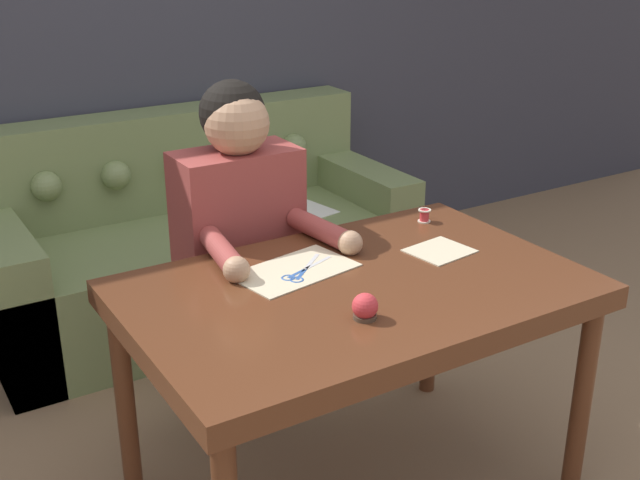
{
  "coord_description": "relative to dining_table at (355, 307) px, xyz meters",
  "views": [
    {
      "loc": [
        -1.08,
        -1.7,
        1.73
      ],
      "look_at": [
        0.06,
        0.17,
        0.85
      ],
      "focal_mm": 45.0,
      "sensor_mm": 36.0,
      "label": 1
    }
  ],
  "objects": [
    {
      "name": "wall_back",
      "position": [
        -0.11,
        1.93,
        0.62
      ],
      "size": [
        8.0,
        0.06,
        2.6
      ],
      "color": "#383842",
      "rests_on": "ground_plane"
    },
    {
      "name": "dining_table",
      "position": [
        0.0,
        0.0,
        0.0
      ],
      "size": [
        1.32,
        0.86,
        0.75
      ],
      "color": "#562D19",
      "rests_on": "ground_plane"
    },
    {
      "name": "couch",
      "position": [
        0.13,
        1.51,
        -0.36
      ],
      "size": [
        1.92,
        0.86,
        0.91
      ],
      "color": "olive",
      "rests_on": "ground_plane"
    },
    {
      "name": "person",
      "position": [
        -0.09,
        0.59,
        -0.03
      ],
      "size": [
        0.48,
        0.58,
        1.25
      ],
      "color": "#33281E",
      "rests_on": "ground_plane"
    },
    {
      "name": "pattern_paper_main",
      "position": [
        -0.1,
        0.17,
        0.08
      ],
      "size": [
        0.39,
        0.28,
        0.0
      ],
      "color": "beige",
      "rests_on": "dining_table"
    },
    {
      "name": "pattern_paper_offcut",
      "position": [
        0.36,
        0.06,
        0.08
      ],
      "size": [
        0.21,
        0.19,
        0.0
      ],
      "color": "beige",
      "rests_on": "dining_table"
    },
    {
      "name": "scissors",
      "position": [
        -0.1,
        0.14,
        0.08
      ],
      "size": [
        0.21,
        0.16,
        0.01
      ],
      "color": "silver",
      "rests_on": "dining_table"
    },
    {
      "name": "thread_spool",
      "position": [
        0.49,
        0.3,
        0.1
      ],
      "size": [
        0.04,
        0.04,
        0.05
      ],
      "color": "red",
      "rests_on": "dining_table"
    },
    {
      "name": "pin_cushion",
      "position": [
        -0.1,
        -0.2,
        0.11
      ],
      "size": [
        0.07,
        0.07,
        0.07
      ],
      "color": "#4C3828",
      "rests_on": "dining_table"
    }
  ]
}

